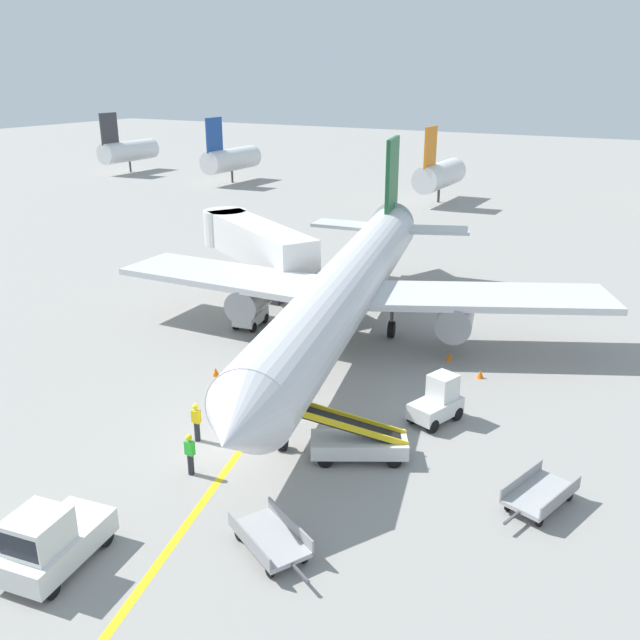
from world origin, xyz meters
TOP-DOWN VIEW (x-y plane):
  - ground_plane at (0.00, 0.00)m, footprint 300.00×300.00m
  - taxi_line_yellow at (-1.01, 5.00)m, footprint 19.95×77.62m
  - airliner at (-1.14, 12.12)m, footprint 27.90×34.90m
  - jet_bridge at (-11.67, 17.82)m, footprint 12.36×8.62m
  - pushback_tug at (-0.57, -8.99)m, footprint 2.41×3.84m
  - baggage_tug_near_wing at (6.43, 5.86)m, footprint 2.00×2.69m
  - baggage_tug_by_cargo_door at (-7.44, 11.43)m, footprint 1.66×2.57m
  - belt_loader_forward_hold at (4.71, 1.30)m, footprint 4.99×3.51m
  - baggage_cart_loaded at (4.82, -5.05)m, footprint 3.70×2.68m
  - baggage_cart_empty_trailing at (11.78, 1.64)m, footprint 2.29×3.83m
  - ground_crew_marshaller at (-1.64, -0.69)m, footprint 0.36×0.24m
  - ground_crew_wing_walker at (-0.25, -2.79)m, footprint 0.36×0.24m
  - safety_cone_nose_left at (4.67, 12.49)m, footprint 0.36×0.36m
  - safety_cone_nose_right at (6.78, 11.11)m, footprint 0.36×0.36m
  - safety_cone_wingtip_left at (-4.93, 4.84)m, footprint 0.36×0.36m
  - distant_aircraft_far_left at (-61.36, 57.38)m, footprint 3.00×10.10m
  - distant_aircraft_mid_left at (-41.78, 56.53)m, footprint 3.00×10.10m
  - distant_aircraft_mid_right at (-11.95, 56.16)m, footprint 3.00×10.10m

SIDE VIEW (x-z plane):
  - ground_plane at x=0.00m, z-range 0.00..0.00m
  - taxi_line_yellow at x=-1.01m, z-range 0.00..0.01m
  - safety_cone_nose_left at x=4.67m, z-range 0.00..0.44m
  - safety_cone_nose_right at x=6.78m, z-range 0.00..0.44m
  - safety_cone_wingtip_left at x=-4.93m, z-range 0.00..0.44m
  - baggage_cart_loaded at x=4.82m, z-range 0.00..0.94m
  - baggage_cart_empty_trailing at x=11.78m, z-range 0.00..0.94m
  - belt_loader_forward_hold at x=4.71m, z-range -0.52..2.07m
  - ground_crew_marshaller at x=-1.64m, z-range 0.06..1.76m
  - ground_crew_wing_walker at x=-0.25m, z-range 0.06..1.76m
  - baggage_tug_near_wing at x=6.43m, z-range -0.12..1.98m
  - baggage_tug_by_cargo_door at x=-7.44m, z-range -0.12..1.98m
  - pushback_tug at x=-0.57m, z-range -0.11..2.09m
  - distant_aircraft_far_left at x=-61.36m, z-range -1.18..7.62m
  - distant_aircraft_mid_left at x=-41.78m, z-range -1.18..7.62m
  - distant_aircraft_mid_right at x=-11.95m, z-range -1.18..7.62m
  - airliner at x=-1.14m, z-range -1.63..8.47m
  - jet_bridge at x=-11.67m, z-range 1.12..5.97m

